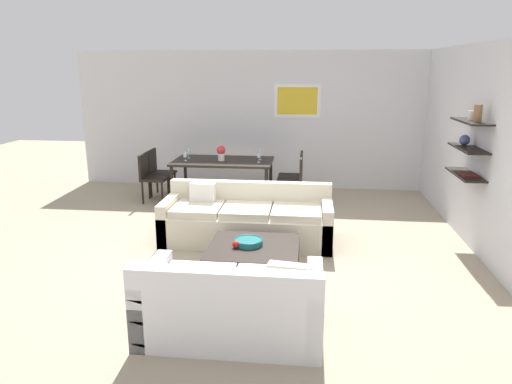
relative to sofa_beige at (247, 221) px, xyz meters
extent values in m
plane|color=tan|center=(0.04, -0.34, -0.29)|extent=(18.00, 18.00, 0.00)
cube|color=silver|center=(0.34, 3.19, 1.06)|extent=(8.40, 0.06, 2.70)
cube|color=white|center=(0.58, 3.15, 1.45)|extent=(0.91, 0.02, 0.65)
cube|color=gold|center=(0.58, 3.13, 1.45)|extent=(0.77, 0.01, 0.52)
cube|color=silver|center=(3.07, 0.26, 1.06)|extent=(0.06, 8.20, 2.70)
cube|color=black|center=(2.90, 0.14, 1.41)|extent=(0.28, 0.90, 0.02)
cube|color=black|center=(2.90, 0.14, 1.06)|extent=(0.28, 0.90, 0.02)
cube|color=black|center=(2.90, 0.14, 0.71)|extent=(0.28, 0.90, 0.02)
cylinder|color=olive|center=(2.90, -0.06, 1.53)|extent=(0.10, 0.10, 0.22)
sphere|color=#4C518C|center=(2.90, 0.32, 1.14)|extent=(0.14, 0.14, 0.14)
cylinder|color=silver|center=(2.90, 0.19, 1.48)|extent=(0.07, 0.07, 0.12)
cube|color=#4C1E19|center=(2.90, -0.01, 0.74)|extent=(0.20, 0.28, 0.03)
cube|color=beige|center=(0.01, -0.04, -0.08)|extent=(2.33, 0.90, 0.42)
cube|color=beige|center=(0.01, 0.33, 0.31)|extent=(2.33, 0.16, 0.36)
cube|color=beige|center=(-1.09, -0.04, 0.01)|extent=(0.14, 0.90, 0.60)
cube|color=beige|center=(1.10, -0.04, 0.01)|extent=(0.14, 0.90, 0.60)
cube|color=beige|center=(-0.68, -0.08, 0.18)|extent=(0.66, 0.70, 0.10)
cube|color=beige|center=(0.01, -0.08, 0.18)|extent=(0.66, 0.70, 0.10)
cube|color=beige|center=(0.69, -0.08, 0.18)|extent=(0.66, 0.70, 0.10)
cube|color=white|center=(-0.66, 0.15, 0.31)|extent=(0.37, 0.14, 0.36)
cube|color=white|center=(0.18, -2.38, -0.08)|extent=(1.63, 0.90, 0.42)
cube|color=white|center=(0.18, -2.75, 0.31)|extent=(1.63, 0.16, 0.36)
cube|color=white|center=(0.92, -2.38, 0.01)|extent=(0.14, 0.90, 0.60)
cube|color=white|center=(-0.57, -2.38, 0.01)|extent=(0.14, 0.90, 0.60)
cube|color=white|center=(0.52, -2.34, 0.18)|extent=(0.66, 0.70, 0.10)
cube|color=white|center=(-0.16, -2.34, 0.18)|extent=(0.66, 0.70, 0.10)
cube|color=beige|center=(0.70, -2.57, 0.31)|extent=(0.37, 0.17, 0.36)
cube|color=black|center=(0.24, -1.17, -0.10)|extent=(1.04, 0.96, 0.38)
cylinder|color=#19666B|center=(0.17, -1.13, 0.12)|extent=(0.33, 0.33, 0.06)
torus|color=#19666B|center=(0.17, -1.13, 0.15)|extent=(0.34, 0.34, 0.02)
sphere|color=red|center=(0.04, -1.25, 0.13)|extent=(0.08, 0.08, 0.08)
cube|color=black|center=(-0.70, 2.04, 0.44)|extent=(1.78, 1.02, 0.04)
cylinder|color=black|center=(-1.54, 1.59, 0.06)|extent=(0.06, 0.06, 0.71)
cylinder|color=black|center=(0.13, 1.59, 0.06)|extent=(0.06, 0.06, 0.71)
cylinder|color=black|center=(-1.54, 2.49, 0.06)|extent=(0.06, 0.06, 0.71)
cylinder|color=black|center=(0.13, 2.49, 0.06)|extent=(0.06, 0.06, 0.71)
cube|color=black|center=(0.51, 1.81, 0.14)|extent=(0.44, 0.44, 0.04)
cube|color=black|center=(0.71, 1.81, 0.37)|extent=(0.04, 0.44, 0.43)
cylinder|color=black|center=(0.33, 1.99, -0.09)|extent=(0.04, 0.04, 0.41)
cylinder|color=black|center=(0.33, 1.63, -0.09)|extent=(0.04, 0.04, 0.41)
cylinder|color=black|center=(0.69, 1.99, -0.09)|extent=(0.04, 0.04, 0.41)
cylinder|color=black|center=(0.69, 1.63, -0.09)|extent=(0.04, 0.04, 0.41)
cube|color=black|center=(0.51, 2.27, 0.14)|extent=(0.44, 0.44, 0.04)
cube|color=black|center=(0.71, 2.27, 0.37)|extent=(0.04, 0.44, 0.43)
cylinder|color=black|center=(0.33, 2.45, -0.09)|extent=(0.04, 0.04, 0.41)
cylinder|color=black|center=(0.33, 2.09, -0.09)|extent=(0.04, 0.04, 0.41)
cylinder|color=black|center=(0.69, 2.45, -0.09)|extent=(0.04, 0.04, 0.41)
cylinder|color=black|center=(0.69, 2.09, -0.09)|extent=(0.04, 0.04, 0.41)
cube|color=black|center=(-1.92, 2.27, 0.14)|extent=(0.44, 0.44, 0.04)
cube|color=black|center=(-2.12, 2.27, 0.37)|extent=(0.04, 0.44, 0.43)
cylinder|color=black|center=(-1.74, 2.09, -0.09)|extent=(0.04, 0.04, 0.41)
cylinder|color=black|center=(-1.74, 2.45, -0.09)|extent=(0.04, 0.04, 0.41)
cylinder|color=black|center=(-2.10, 2.09, -0.09)|extent=(0.04, 0.04, 0.41)
cylinder|color=black|center=(-2.10, 2.45, -0.09)|extent=(0.04, 0.04, 0.41)
cube|color=black|center=(-1.92, 1.81, 0.14)|extent=(0.44, 0.44, 0.04)
cube|color=black|center=(-2.12, 1.81, 0.37)|extent=(0.04, 0.44, 0.43)
cylinder|color=black|center=(-1.74, 1.63, -0.09)|extent=(0.04, 0.04, 0.41)
cylinder|color=black|center=(-1.74, 1.99, -0.09)|extent=(0.04, 0.04, 0.41)
cylinder|color=black|center=(-2.10, 1.63, -0.09)|extent=(0.04, 0.04, 0.41)
cylinder|color=black|center=(-2.10, 1.99, -0.09)|extent=(0.04, 0.04, 0.41)
cylinder|color=silver|center=(-0.04, 1.91, 0.46)|extent=(0.06, 0.06, 0.01)
cylinder|color=silver|center=(-0.04, 1.91, 0.51)|extent=(0.01, 0.01, 0.09)
cylinder|color=silver|center=(-0.04, 1.91, 0.59)|extent=(0.06, 0.06, 0.07)
cylinder|color=silver|center=(-1.37, 2.16, 0.46)|extent=(0.06, 0.06, 0.01)
cylinder|color=silver|center=(-1.37, 2.16, 0.50)|extent=(0.01, 0.01, 0.08)
cylinder|color=silver|center=(-1.37, 2.16, 0.58)|extent=(0.06, 0.06, 0.08)
cylinder|color=silver|center=(-0.04, 2.16, 0.46)|extent=(0.06, 0.06, 0.01)
cylinder|color=silver|center=(-0.04, 2.16, 0.51)|extent=(0.01, 0.01, 0.09)
cylinder|color=silver|center=(-0.04, 2.16, 0.60)|extent=(0.06, 0.06, 0.10)
cylinder|color=silver|center=(-1.37, 1.91, 0.46)|extent=(0.06, 0.06, 0.01)
cylinder|color=silver|center=(-1.37, 1.91, 0.50)|extent=(0.01, 0.01, 0.06)
cylinder|color=silver|center=(-1.37, 1.91, 0.57)|extent=(0.07, 0.07, 0.09)
cylinder|color=silver|center=(-0.73, 1.99, 0.53)|extent=(0.12, 0.12, 0.13)
sphere|color=red|center=(-0.73, 1.99, 0.65)|extent=(0.16, 0.16, 0.16)
camera|label=1|loc=(0.84, -6.22, 2.07)|focal=33.06mm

